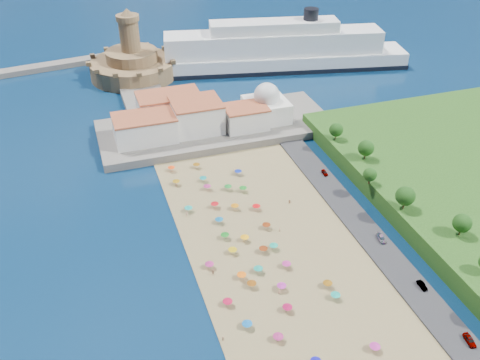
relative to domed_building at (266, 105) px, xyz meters
name	(u,v)px	position (x,y,z in m)	size (l,w,h in m)	color
ground	(254,253)	(-30.00, -71.00, -8.97)	(700.00, 700.00, 0.00)	#071938
terrace	(216,127)	(-20.00, 2.00, -7.47)	(90.00, 36.00, 3.00)	#59544C
jetty	(145,100)	(-42.00, 37.00, -7.77)	(18.00, 70.00, 2.40)	#59544C
waterfront_buildings	(182,117)	(-33.05, 2.64, -1.10)	(57.00, 29.00, 11.00)	silver
domed_building	(266,105)	(0.00, 0.00, 0.00)	(16.00, 16.00, 15.00)	silver
fortress	(133,64)	(-42.00, 67.00, -2.29)	(40.00, 40.00, 32.40)	olive
cruise_ship	(273,52)	(24.91, 56.35, -0.47)	(132.94, 44.87, 28.74)	black
beach_parasols	(262,273)	(-31.68, -81.34, -6.83)	(30.46, 118.36, 2.20)	gray
beachgoers	(246,245)	(-31.47, -68.17, -7.90)	(36.23, 99.22, 1.75)	tan
parked_cars	(396,255)	(6.00, -85.48, -7.63)	(2.47, 79.07, 1.41)	gray
hillside_trees	(426,210)	(17.61, -79.58, 1.06)	(15.51, 105.43, 7.35)	#382314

